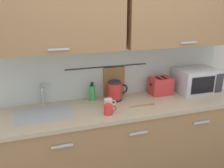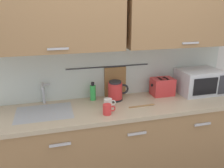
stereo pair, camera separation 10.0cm
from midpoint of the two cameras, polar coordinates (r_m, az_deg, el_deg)
The scene contains 10 objects.
counter_unit at distance 2.58m, azimuth 1.97°, elevation -14.04°, with size 2.53×0.64×0.90m.
back_wall_assembly at distance 2.42m, azimuth 0.60°, elevation 10.86°, with size 3.70×0.41×2.50m.
sink_faucet at distance 2.41m, azimuth -17.81°, elevation -1.83°, with size 0.09×0.17×0.22m.
microwave at distance 2.83m, azimuth 18.85°, elevation 0.87°, with size 0.46×0.35×0.27m.
electric_kettle at distance 2.44m, azimuth -0.44°, elevation -1.67°, with size 0.23×0.16×0.21m.
dish_soap_bottle at distance 2.45m, azimuth -6.02°, elevation -2.08°, with size 0.06×0.06×0.20m.
mug_near_sink at distance 2.27m, azimuth -2.12°, elevation -4.78°, with size 0.12×0.08×0.09m.
toaster at distance 2.66m, azimuth 10.76°, elevation -0.44°, with size 0.26×0.17×0.19m.
mug_by_kettle at distance 2.14m, azimuth -2.20°, elevation -6.24°, with size 0.12×0.08×0.09m.
wooden_spoon at distance 2.36m, azimuth 6.91°, elevation -5.08°, with size 0.28×0.04×0.01m.
Camera 1 is at (-0.80, -1.73, 1.84)m, focal length 37.41 mm.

